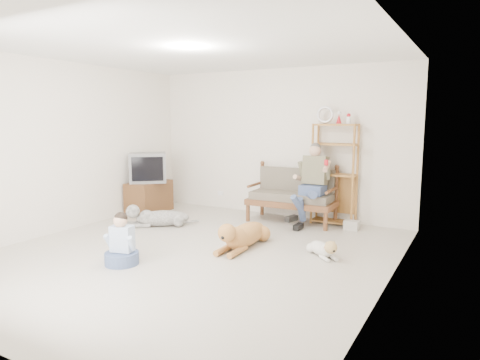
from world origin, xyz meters
The scene contains 16 objects.
floor centered at (0.00, 0.00, 0.00)m, with size 5.50×5.50×0.00m, color beige.
ceiling centered at (0.00, 0.00, 2.70)m, with size 5.50×5.50×0.00m, color white.
wall_back centered at (0.00, 2.75, 1.35)m, with size 5.00×5.00×0.00m, color silver.
wall_left centered at (-2.50, 0.00, 1.35)m, with size 5.50×5.50×0.00m, color silver.
wall_right centered at (2.50, 0.00, 1.35)m, with size 5.50×5.50×0.00m, color silver.
loveseat centered at (0.48, 2.37, 0.49)m, with size 1.52×0.75×0.95m.
man centered at (0.85, 2.15, 0.64)m, with size 0.53×0.76×1.23m.
etagere centered at (1.15, 2.55, 0.88)m, with size 0.76×0.33×2.01m.
book_stack centered at (1.54, 2.32, 0.07)m, with size 0.23×0.17×0.15m, color silver.
tv_stand centered at (-2.23, 1.70, 0.30)m, with size 0.55×0.93×0.60m.
crt_tv centered at (-2.20, 1.66, 0.88)m, with size 0.86×0.84×0.56m.
wall_outlet centered at (-1.25, 2.73, 0.30)m, with size 0.12×0.02×0.08m, color white.
golden_retriever centered at (0.46, 0.59, 0.18)m, with size 0.37×1.43×0.43m.
shaggy_dog centered at (-1.39, 0.92, 0.15)m, with size 1.02×0.88×0.38m.
terrier centered at (1.59, 0.74, 0.11)m, with size 0.57×0.51×0.26m.
child centered at (-0.51, -0.76, 0.24)m, with size 0.42×0.42×0.66m.
Camera 1 is at (3.29, -4.50, 1.80)m, focal length 32.00 mm.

